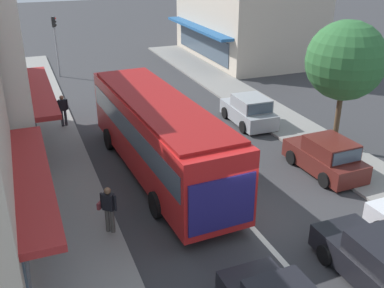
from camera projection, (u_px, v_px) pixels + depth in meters
name	position (u px, v px, depth m)	size (l,w,h in m)	color
ground_plane	(245.00, 219.00, 15.57)	(140.00, 140.00, 0.00)	#353538
lane_centre_line	(200.00, 170.00, 18.96)	(0.20, 28.00, 0.01)	silver
sidewalk_left	(28.00, 176.00, 18.35)	(5.20, 44.00, 0.14)	gray
kerb_right	(298.00, 131.00, 22.72)	(2.80, 44.00, 0.12)	gray
building_right_far	(247.00, 0.00, 36.17)	(8.83, 12.21, 9.25)	beige
city_bus	(159.00, 132.00, 17.88)	(3.12, 10.97, 3.23)	red
sedan_adjacent_lane_lead	(382.00, 265.00, 12.32)	(1.91, 4.20, 1.47)	black
parked_hatchback_kerb_second	(326.00, 157.00, 18.49)	(1.90, 3.75, 1.54)	#561E19
parked_hatchback_kerb_third	(249.00, 111.00, 23.58)	(1.88, 3.74, 1.54)	#9EA3A8
traffic_light_downstreet	(55.00, 37.00, 31.24)	(0.33, 0.24, 4.20)	gray
street_tree_right	(346.00, 61.00, 19.18)	(3.43, 3.43, 5.89)	brown
pedestrian_with_handbag_near	(63.00, 109.00, 22.84)	(0.65, 0.33, 1.63)	#333338
pedestrian_browsing_midblock	(108.00, 207.00, 14.29)	(0.60, 0.51, 1.63)	#4C4742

